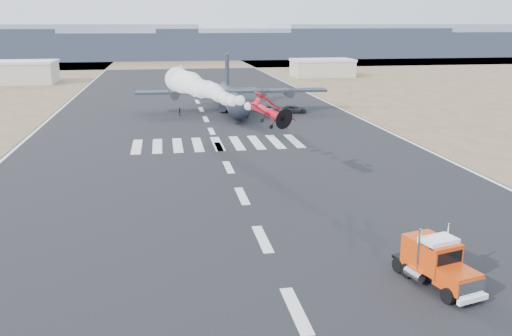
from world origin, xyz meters
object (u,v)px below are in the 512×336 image
object	(u,v)px
crew_f	(277,110)
crew_g	(246,112)
crew_a	(271,111)
crew_b	(267,113)
crew_e	(282,113)
transport_aircraft	(232,97)
crew_c	(247,114)
crew_d	(180,112)
aerobatic_biplane	(269,112)
crew_h	(268,109)
semi_truck	(436,261)
support_vehicle	(294,109)
hangar_left	(14,72)
hangar_right	(322,68)

from	to	relation	value
crew_f	crew_g	size ratio (longest dim) A/B	1.14
crew_a	crew_f	world-z (taller)	crew_a
crew_b	crew_e	world-z (taller)	crew_e
transport_aircraft	crew_a	world-z (taller)	transport_aircraft
crew_c	crew_d	size ratio (longest dim) A/B	1.04
aerobatic_biplane	crew_e	xyz separation A→B (m)	(11.38, 44.47, -7.69)
crew_c	crew_h	xyz separation A→B (m)	(5.13, 5.81, -0.02)
semi_truck	crew_d	size ratio (longest dim) A/B	5.05
support_vehicle	hangar_left	bearing A→B (deg)	60.84
crew_a	crew_e	world-z (taller)	crew_e
crew_d	transport_aircraft	bearing A→B (deg)	-67.35
crew_c	crew_f	bearing A→B (deg)	-177.02
hangar_left	crew_d	xyz separation A→B (m)	(47.26, -68.30, -2.62)
semi_truck	crew_h	bearing A→B (deg)	73.70
crew_e	hangar_right	bearing A→B (deg)	-13.60
hangar_right	support_vehicle	size ratio (longest dim) A/B	3.97
crew_h	crew_c	bearing A→B (deg)	-96.81
hangar_right	crew_a	xyz separation A→B (m)	(-32.96, -76.17, -2.09)
semi_truck	crew_g	distance (m)	72.95
hangar_left	aerobatic_biplane	size ratio (longest dim) A/B	4.19
hangar_right	support_vehicle	distance (m)	78.51
aerobatic_biplane	crew_g	world-z (taller)	aerobatic_biplane
crew_b	crew_g	world-z (taller)	crew_b
crew_a	transport_aircraft	bearing A→B (deg)	70.84
transport_aircraft	crew_b	world-z (taller)	transport_aircraft
aerobatic_biplane	crew_g	size ratio (longest dim) A/B	3.61
crew_g	crew_h	distance (m)	5.58
crew_f	crew_h	distance (m)	3.34
crew_c	crew_e	distance (m)	6.76
crew_d	crew_h	size ratio (longest dim) A/B	0.99
crew_a	crew_h	bearing A→B (deg)	25.95
aerobatic_biplane	crew_d	xyz separation A→B (m)	(-8.00, 50.66, -7.84)
crew_c	hangar_left	bearing A→B (deg)	-70.81
crew_c	crew_f	xyz separation A→B (m)	(6.50, 2.77, 0.10)
aerobatic_biplane	transport_aircraft	size ratio (longest dim) A/B	0.15
crew_g	semi_truck	bearing A→B (deg)	-135.31
hangar_right	transport_aircraft	size ratio (longest dim) A/B	0.53
aerobatic_biplane	crew_b	xyz separation A→B (m)	(8.67, 46.14, -7.73)
crew_a	semi_truck	bearing A→B (deg)	-154.97
semi_truck	crew_c	bearing A→B (deg)	77.75
hangar_left	crew_h	bearing A→B (deg)	-46.04
hangar_left	crew_h	distance (m)	93.83
crew_c	crew_g	xyz separation A→B (m)	(0.24, 3.12, -0.01)
semi_truck	crew_b	xyz separation A→B (m)	(1.46, 70.30, -0.82)
crew_f	crew_h	xyz separation A→B (m)	(-1.37, 3.04, -0.12)
hangar_right	crew_g	distance (m)	84.19
support_vehicle	crew_h	xyz separation A→B (m)	(-5.22, 0.93, 0.08)
crew_b	support_vehicle	bearing A→B (deg)	-117.99
hangar_left	semi_truck	bearing A→B (deg)	-66.42
support_vehicle	crew_b	world-z (taller)	crew_b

